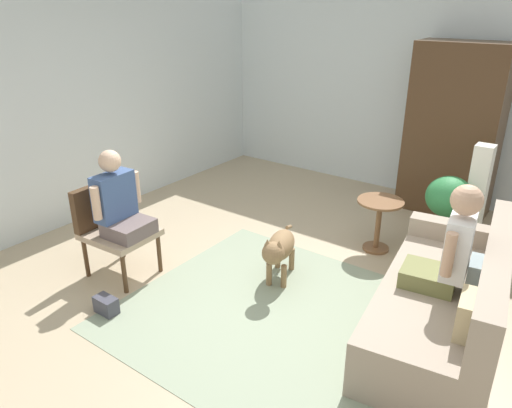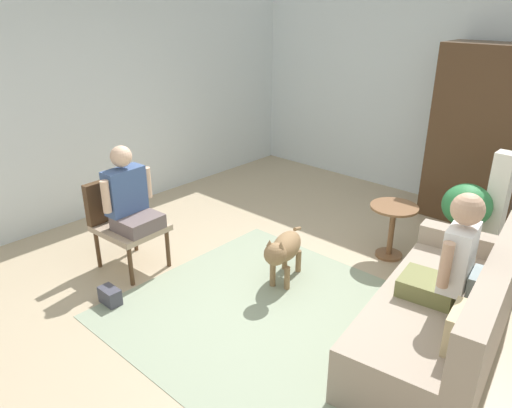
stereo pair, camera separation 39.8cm
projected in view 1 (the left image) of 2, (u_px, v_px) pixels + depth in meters
The scene contains 14 objects.
ground_plane at pixel (280, 298), 4.46m from camera, with size 7.96×7.96×0.00m, color tan.
back_wall at pixel (422, 95), 6.43m from camera, with size 6.59×0.12×2.75m, color silver.
left_wall at pixel (85, 105), 5.81m from camera, with size 0.12×7.23×2.75m, color silver.
area_rug at pixel (269, 312), 4.26m from camera, with size 2.42×2.37×0.01m, color gray.
couch at pixel (446, 303), 3.85m from camera, with size 1.14×2.10×0.90m.
armchair at pixel (111, 223), 4.72m from camera, with size 0.67×0.60×0.90m.
person_on_couch at pixel (450, 248), 3.65m from camera, with size 0.51×0.50×0.88m.
person_on_armchair at pixel (119, 202), 4.54m from camera, with size 0.46×0.56×0.81m.
round_end_table at pixel (379, 217), 5.19m from camera, with size 0.49×0.49×0.59m.
dog at pixel (279, 248), 4.60m from camera, with size 0.41×0.80×0.57m.
potted_plant at pixel (448, 205), 5.04m from camera, with size 0.48×0.48×0.88m.
column_lamp at pixel (475, 202), 5.03m from camera, with size 0.20×0.20×1.22m.
armoire_cabinet at pixel (453, 131), 5.94m from camera, with size 1.07×0.56×2.11m, color #4C331E.
handbag at pixel (106, 305), 4.23m from camera, with size 0.21×0.12×0.16m, color #3F3F4C.
Camera 1 is at (2.04, -3.17, 2.55)m, focal length 33.81 mm.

